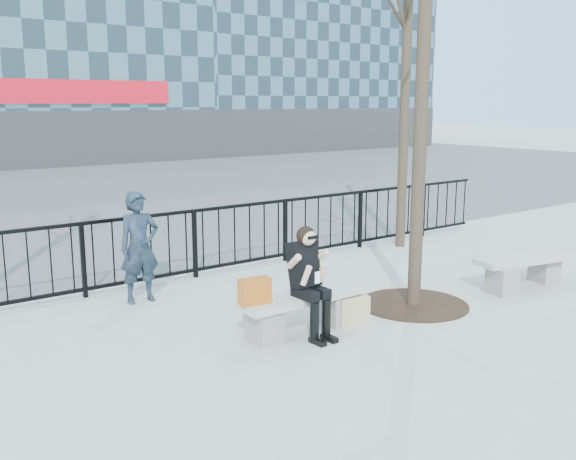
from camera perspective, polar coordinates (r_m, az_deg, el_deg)
ground at (r=7.94m, az=1.19°, el=-9.07°), size 120.00×120.00×0.00m
railing at (r=10.21m, az=-9.27°, el=-1.34°), size 14.00×0.06×1.10m
tree_grate at (r=9.10m, az=11.09°, el=-6.50°), size 1.50×1.50×0.02m
bench_main at (r=7.84m, az=1.20°, el=-7.01°), size 1.65×0.46×0.49m
bench_second at (r=10.33m, az=20.26°, el=-3.20°), size 1.65×0.46×0.49m
seated_woman at (r=7.61m, az=1.96°, el=-4.67°), size 0.50×0.64×1.34m
handbag at (r=7.38m, az=-2.98°, el=-5.44°), size 0.38×0.21×0.30m
shopping_bag at (r=8.16m, az=5.86°, el=-7.16°), size 0.42×0.24×0.37m
standing_man at (r=9.14m, az=-13.07°, el=-1.50°), size 0.59×0.41×1.56m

